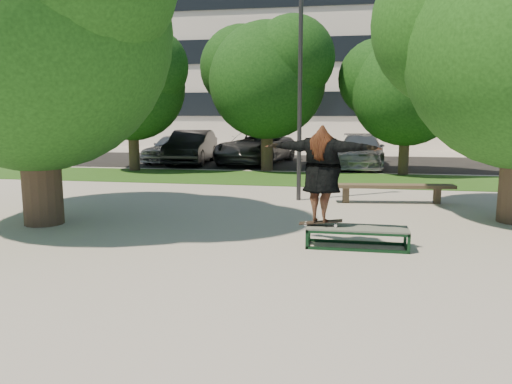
% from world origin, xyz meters
% --- Properties ---
extents(ground, '(120.00, 120.00, 0.00)m').
position_xyz_m(ground, '(0.00, 0.00, 0.00)').
color(ground, gray).
rests_on(ground, ground).
extents(grass_strip, '(30.00, 4.00, 0.02)m').
position_xyz_m(grass_strip, '(1.00, 9.50, 0.01)').
color(grass_strip, '#234614').
rests_on(grass_strip, ground).
extents(asphalt_strip, '(40.00, 8.00, 0.01)m').
position_xyz_m(asphalt_strip, '(0.00, 16.00, 0.01)').
color(asphalt_strip, black).
rests_on(asphalt_strip, ground).
extents(tree_left, '(6.96, 5.95, 7.12)m').
position_xyz_m(tree_left, '(-4.29, 1.09, 4.42)').
color(tree_left, '#38281E').
rests_on(tree_left, ground).
extents(bg_tree_left, '(5.28, 4.51, 5.77)m').
position_xyz_m(bg_tree_left, '(-6.57, 11.07, 3.73)').
color(bg_tree_left, '#38281E').
rests_on(bg_tree_left, ground).
extents(bg_tree_mid, '(5.76, 4.92, 6.24)m').
position_xyz_m(bg_tree_mid, '(-1.08, 12.08, 4.02)').
color(bg_tree_mid, '#38281E').
rests_on(bg_tree_mid, ground).
extents(bg_tree_right, '(5.04, 4.31, 5.43)m').
position_xyz_m(bg_tree_right, '(4.43, 11.57, 3.49)').
color(bg_tree_right, '#38281E').
rests_on(bg_tree_right, ground).
extents(lamppost, '(0.25, 0.15, 6.11)m').
position_xyz_m(lamppost, '(1.00, 5.00, 3.15)').
color(lamppost, '#2D2D30').
rests_on(lamppost, ground).
extents(office_building, '(30.00, 14.12, 16.00)m').
position_xyz_m(office_building, '(-2.00, 31.98, 8.00)').
color(office_building, silver).
rests_on(office_building, ground).
extents(grind_box, '(1.80, 0.60, 0.38)m').
position_xyz_m(grind_box, '(2.50, 0.22, 0.19)').
color(grind_box, black).
rests_on(grind_box, ground).
extents(skater_rig, '(2.21, 1.12, 1.82)m').
position_xyz_m(skater_rig, '(1.85, 0.22, 1.32)').
color(skater_rig, white).
rests_on(skater_rig, grind_box).
extents(bench, '(3.34, 0.84, 0.51)m').
position_xyz_m(bench, '(3.50, 4.97, 0.43)').
color(bench, '#4B3F2D').
rests_on(bench, ground).
extents(car_silver_a, '(2.38, 4.41, 1.43)m').
position_xyz_m(car_silver_a, '(-5.98, 14.56, 0.71)').
color(car_silver_a, '#AEAEB3').
rests_on(car_silver_a, asphalt_strip).
extents(car_dark, '(2.07, 4.96, 1.59)m').
position_xyz_m(car_dark, '(-5.00, 14.17, 0.80)').
color(car_dark, black).
rests_on(car_dark, asphalt_strip).
extents(car_grey, '(3.52, 5.99, 1.57)m').
position_xyz_m(car_grey, '(-2.00, 14.90, 0.78)').
color(car_grey, '#4F4F53').
rests_on(car_grey, asphalt_strip).
extents(car_silver_b, '(2.31, 5.15, 1.47)m').
position_xyz_m(car_silver_b, '(2.90, 14.03, 0.73)').
color(car_silver_b, '#B3B3B8').
rests_on(car_silver_b, asphalt_strip).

